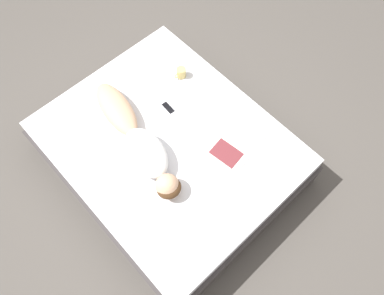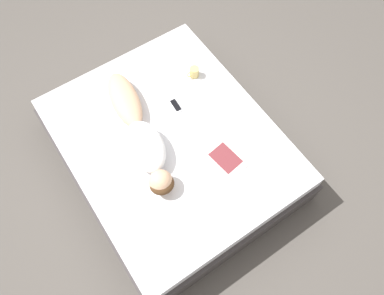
{
  "view_description": "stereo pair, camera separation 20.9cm",
  "coord_description": "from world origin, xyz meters",
  "px_view_note": "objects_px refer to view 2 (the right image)",
  "views": [
    {
      "loc": [
        0.83,
        1.19,
        3.18
      ],
      "look_at": [
        -0.09,
        0.2,
        0.49
      ],
      "focal_mm": 35.0,
      "sensor_mm": 36.0,
      "label": 1
    },
    {
      "loc": [
        0.67,
        1.32,
        3.18
      ],
      "look_at": [
        -0.09,
        0.2,
        0.49
      ],
      "focal_mm": 35.0,
      "sensor_mm": 36.0,
      "label": 2
    }
  ],
  "objects_px": {
    "coffee_mug": "(194,72)",
    "cell_phone": "(176,105)",
    "open_magazine": "(236,149)",
    "person": "(140,135)"
  },
  "relations": [
    {
      "from": "coffee_mug",
      "to": "cell_phone",
      "type": "bearing_deg",
      "value": 29.86
    },
    {
      "from": "coffee_mug",
      "to": "open_magazine",
      "type": "bearing_deg",
      "value": 80.71
    },
    {
      "from": "person",
      "to": "cell_phone",
      "type": "height_order",
      "value": "person"
    },
    {
      "from": "person",
      "to": "open_magazine",
      "type": "height_order",
      "value": "person"
    },
    {
      "from": "cell_phone",
      "to": "person",
      "type": "bearing_deg",
      "value": 20.12
    },
    {
      "from": "open_magazine",
      "to": "cell_phone",
      "type": "height_order",
      "value": "same"
    },
    {
      "from": "person",
      "to": "coffee_mug",
      "type": "distance_m",
      "value": 0.79
    },
    {
      "from": "coffee_mug",
      "to": "cell_phone",
      "type": "xyz_separation_m",
      "value": [
        0.31,
        0.18,
        -0.04
      ]
    },
    {
      "from": "person",
      "to": "open_magazine",
      "type": "bearing_deg",
      "value": 149.71
    },
    {
      "from": "person",
      "to": "coffee_mug",
      "type": "relative_size",
      "value": 10.37
    }
  ]
}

